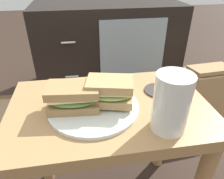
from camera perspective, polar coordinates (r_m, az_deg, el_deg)
name	(u,v)px	position (r m, az deg, el deg)	size (l,w,h in m)	color
side_table	(110,129)	(0.65, -0.62, -10.73)	(0.56, 0.36, 0.46)	#A37A4C
tv_cabinet	(108,46)	(1.53, -1.04, 11.71)	(0.96, 0.46, 0.58)	black
area_rug	(11,124)	(1.36, -25.71, -8.34)	(1.17, 0.65, 0.01)	brown
plate	(93,107)	(0.58, -5.08, -4.65)	(0.25, 0.25, 0.01)	silver
sandwich_front	(74,97)	(0.56, -10.37, -1.98)	(0.15, 0.10, 0.07)	#9E7A4C
sandwich_back	(111,91)	(0.56, -0.20, -0.38)	(0.15, 0.11, 0.07)	tan
beer_glass	(171,104)	(0.50, 15.70, -3.86)	(0.08, 0.08, 0.14)	silver
coaster	(158,90)	(0.67, 12.42, -0.24)	(0.09, 0.09, 0.01)	#332D28
paper_bag	(204,95)	(1.29, 23.69, -1.29)	(0.24, 0.17, 0.34)	tan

